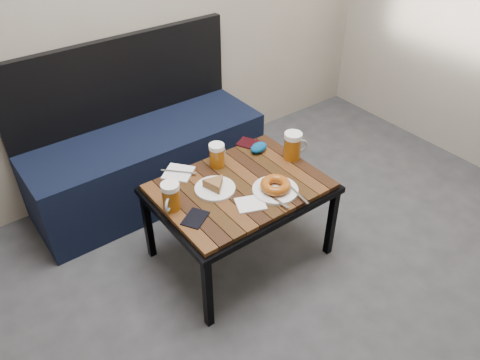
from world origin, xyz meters
TOP-DOWN VIEW (x-y plane):
  - bench at (0.05, 1.76)m, footprint 1.40×0.50m
  - cafe_table at (0.19, 0.99)m, footprint 0.84×0.62m
  - beer_mug_left at (-0.17, 1.03)m, footprint 0.12×0.12m
  - beer_mug_centre at (0.19, 1.19)m, footprint 0.12×0.10m
  - beer_mug_right at (0.55, 1.01)m, footprint 0.14×0.11m
  - plate_pie at (0.07, 1.03)m, footprint 0.20×0.20m
  - plate_bagel at (0.29, 0.84)m, footprint 0.22×0.29m
  - napkin_left at (-0.01, 1.25)m, footprint 0.19×0.19m
  - napkin_right at (0.13, 0.84)m, footprint 0.16×0.15m
  - passport_navy at (-0.12, 0.91)m, footprint 0.15×0.14m
  - passport_burgundy at (0.45, 1.25)m, footprint 0.15×0.17m
  - knit_pouch at (0.45, 1.17)m, footprint 0.12×0.09m

SIDE VIEW (x-z plane):
  - bench at x=0.05m, z-range -0.20..0.75m
  - cafe_table at x=0.19m, z-range 0.19..0.66m
  - passport_navy at x=-0.12m, z-range 0.47..0.48m
  - passport_burgundy at x=0.45m, z-range 0.47..0.48m
  - napkin_right at x=0.13m, z-range 0.47..0.48m
  - napkin_left at x=-0.01m, z-range 0.47..0.48m
  - plate_pie at x=0.07m, z-range 0.47..0.52m
  - knit_pouch at x=0.45m, z-range 0.47..0.52m
  - plate_bagel at x=0.29m, z-range 0.47..0.53m
  - beer_mug_centre at x=0.19m, z-range 0.47..0.60m
  - beer_mug_left at x=-0.17m, z-range 0.47..0.61m
  - beer_mug_right at x=0.55m, z-range 0.47..0.62m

